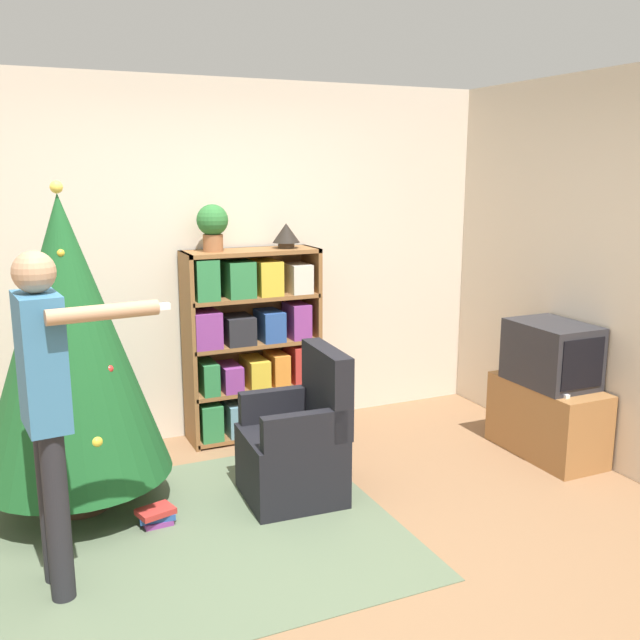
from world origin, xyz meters
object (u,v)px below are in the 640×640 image
Objects in this scene: table_lamp at (286,234)px; television at (552,354)px; bookshelf at (252,346)px; standing_person at (47,396)px; christmas_tree at (68,339)px; armchair at (298,447)px; potted_plant at (213,224)px.

television is at bearing -39.34° from table_lamp.
standing_person is (-1.50, -1.52, 0.27)m from bookshelf.
standing_person is (-0.17, -0.84, -0.06)m from christmas_tree.
table_lamp reaches higher than armchair.
christmas_tree is at bearing -152.73° from bookshelf.
standing_person is 4.94× the size of potted_plant.
television is 2.92× the size of table_lamp.
bookshelf is 0.73× the size of christmas_tree.
potted_plant is (-2.02, 1.20, 0.86)m from television.
table_lamp is (0.28, 0.01, 0.81)m from bookshelf.
bookshelf is 1.52× the size of armchair.
television is at bearing -30.81° from potted_plant.
christmas_tree is at bearing -104.80° from armchair.
table_lamp is at bearing 140.66° from television.
bookshelf is 2.40× the size of television.
table_lamp reaches higher than television.
table_lamp is (1.78, 1.54, 0.54)m from standing_person.
bookshelf is at bearing -2.69° from potted_plant.
potted_plant is (1.23, 1.54, 0.63)m from standing_person.
bookshelf is at bearing 27.27° from christmas_tree.
television is 0.64× the size of armchair.
potted_plant reaches higher than television.
potted_plant is 0.56m from table_lamp.
christmas_tree reaches higher than table_lamp.
bookshelf is 0.94m from potted_plant.
potted_plant reaches higher than table_lamp.
armchair is (-0.09, -1.09, -0.37)m from bookshelf.
bookshelf is 2.15m from standing_person.
bookshelf is 4.26× the size of potted_plant.
standing_person is (-3.25, -0.33, 0.23)m from television.
bookshelf reaches higher than television.
christmas_tree is 9.55× the size of table_lamp.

